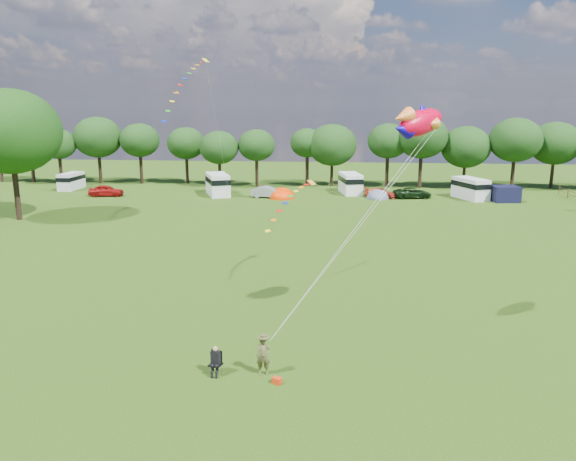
# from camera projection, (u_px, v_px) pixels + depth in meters

# --- Properties ---
(ground_plane) EXTENTS (180.00, 180.00, 0.00)m
(ground_plane) POSITION_uv_depth(u_px,v_px,m) (272.00, 343.00, 28.16)
(ground_plane) COLOR black
(ground_plane) RESTS_ON ground
(tree_line) EXTENTS (102.98, 10.98, 10.27)m
(tree_line) POSITION_uv_depth(u_px,v_px,m) (358.00, 143.00, 79.63)
(tree_line) COLOR black
(tree_line) RESTS_ON ground
(big_tree) EXTENTS (10.00, 10.00, 13.28)m
(big_tree) POSITION_uv_depth(u_px,v_px,m) (10.00, 132.00, 56.22)
(big_tree) COLOR black
(big_tree) RESTS_ON ground
(car_a) EXTENTS (4.67, 2.34, 1.49)m
(car_a) POSITION_uv_depth(u_px,v_px,m) (106.00, 191.00, 72.68)
(car_a) COLOR #9E100F
(car_a) RESTS_ON ground
(car_b) EXTENTS (4.26, 1.93, 1.46)m
(car_b) POSITION_uv_depth(u_px,v_px,m) (268.00, 192.00, 71.55)
(car_b) COLOR #919399
(car_b) RESTS_ON ground
(car_c) EXTENTS (4.38, 3.08, 1.21)m
(car_c) POSITION_uv_depth(u_px,v_px,m) (381.00, 193.00, 71.59)
(car_c) COLOR #A1311E
(car_c) RESTS_ON ground
(car_d) EXTENTS (5.17, 2.94, 1.33)m
(car_d) POSITION_uv_depth(u_px,v_px,m) (412.00, 193.00, 71.27)
(car_d) COLOR black
(car_d) RESTS_ON ground
(campervan_a) EXTENTS (2.06, 4.72, 2.30)m
(campervan_a) POSITION_uv_depth(u_px,v_px,m) (71.00, 181.00, 78.49)
(campervan_a) COLOR silver
(campervan_a) RESTS_ON ground
(campervan_b) EXTENTS (4.40, 6.23, 2.81)m
(campervan_b) POSITION_uv_depth(u_px,v_px,m) (218.00, 184.00, 73.50)
(campervan_b) COLOR white
(campervan_b) RESTS_ON ground
(campervan_c) EXTENTS (3.38, 5.84, 2.69)m
(campervan_c) POSITION_uv_depth(u_px,v_px,m) (350.00, 183.00, 74.96)
(campervan_c) COLOR white
(campervan_c) RESTS_ON ground
(campervan_d) EXTENTS (4.14, 5.82, 2.62)m
(campervan_d) POSITION_uv_depth(u_px,v_px,m) (471.00, 188.00, 70.59)
(campervan_d) COLOR silver
(campervan_d) RESTS_ON ground
(tent_orange) EXTENTS (3.34, 3.66, 2.62)m
(tent_orange) POSITION_uv_depth(u_px,v_px,m) (282.00, 198.00, 71.52)
(tent_orange) COLOR #F33200
(tent_orange) RESTS_ON ground
(tent_greyblue) EXTENTS (3.03, 3.32, 2.25)m
(tent_greyblue) POSITION_uv_depth(u_px,v_px,m) (378.00, 198.00, 71.25)
(tent_greyblue) COLOR #515C70
(tent_greyblue) RESTS_ON ground
(awning_navy) EXTENTS (3.37, 2.87, 1.92)m
(awning_navy) POSITION_uv_depth(u_px,v_px,m) (505.00, 194.00, 68.64)
(awning_navy) COLOR black
(awning_navy) RESTS_ON ground
(kite_flyer) EXTENTS (0.67, 0.48, 1.74)m
(kite_flyer) POSITION_uv_depth(u_px,v_px,m) (263.00, 356.00, 24.71)
(kite_flyer) COLOR #4D4B29
(kite_flyer) RESTS_ON ground
(camp_chair) EXTENTS (0.65, 0.66, 1.33)m
(camp_chair) POSITION_uv_depth(u_px,v_px,m) (216.00, 357.00, 24.77)
(camp_chair) COLOR #99999E
(camp_chair) RESTS_ON ground
(kite_bag) EXTENTS (0.47, 0.40, 0.28)m
(kite_bag) POSITION_uv_depth(u_px,v_px,m) (277.00, 381.00, 24.04)
(kite_bag) COLOR red
(kite_bag) RESTS_ON ground
(fish_kite) EXTENTS (3.22, 3.15, 1.91)m
(fish_kite) POSITION_uv_depth(u_px,v_px,m) (417.00, 123.00, 27.09)
(fish_kite) COLOR red
(fish_kite) RESTS_ON ground
(streamer_kite_a) EXTENTS (3.27, 5.62, 5.77)m
(streamer_kite_a) POSITION_uv_depth(u_px,v_px,m) (188.00, 80.00, 50.88)
(streamer_kite_a) COLOR yellow
(streamer_kite_a) RESTS_ON ground
(streamer_kite_c) EXTENTS (3.04, 4.89, 2.76)m
(streamer_kite_c) POSITION_uv_depth(u_px,v_px,m) (295.00, 197.00, 37.63)
(streamer_kite_c) COLOR orange
(streamer_kite_c) RESTS_ON ground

